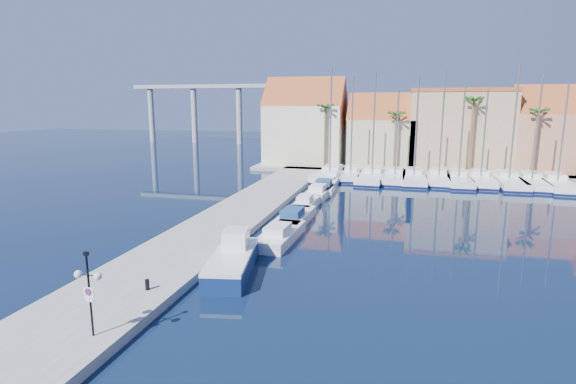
{
  "coord_description": "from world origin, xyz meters",
  "views": [
    {
      "loc": [
        4.77,
        -23.28,
        9.91
      ],
      "look_at": [
        -3.72,
        10.57,
        3.0
      ],
      "focal_mm": 28.0,
      "sensor_mm": 36.0,
      "label": 1
    }
  ],
  "objects": [
    {
      "name": "shore_north",
      "position": [
        10.0,
        48.0,
        0.25
      ],
      "size": [
        54.0,
        16.0,
        0.5
      ],
      "primitive_type": "cube",
      "color": "gray",
      "rests_on": "ground"
    },
    {
      "name": "palm_0",
      "position": [
        -6.0,
        42.0,
        9.08
      ],
      "size": [
        2.6,
        2.6,
        10.15
      ],
      "color": "brown",
      "rests_on": "shore_north"
    },
    {
      "name": "sailboat_0",
      "position": [
        -4.15,
        35.91,
        0.58
      ],
      "size": [
        3.9,
        12.07,
        14.46
      ],
      "rotation": [
        0.0,
        0.0,
        -0.07
      ],
      "color": "white",
      "rests_on": "ground"
    },
    {
      "name": "viaduct",
      "position": [
        -39.07,
        82.0,
        10.25
      ],
      "size": [
        48.0,
        2.2,
        14.45
      ],
      "color": "#9E9E99",
      "rests_on": "ground"
    },
    {
      "name": "building_2",
      "position": [
        13.0,
        48.0,
        6.26
      ],
      "size": [
        14.2,
        10.2,
        11.5
      ],
      "color": "tan",
      "rests_on": "shore_north"
    },
    {
      "name": "motorboat_west_5",
      "position": [
        -3.33,
        33.29,
        0.51
      ],
      "size": [
        2.36,
        5.95,
        1.4
      ],
      "rotation": [
        0.0,
        0.0,
        -0.09
      ],
      "color": "white",
      "rests_on": "ground"
    },
    {
      "name": "sailboat_5",
      "position": [
        9.7,
        36.37,
        0.59
      ],
      "size": [
        3.57,
        10.71,
        13.86
      ],
      "rotation": [
        0.0,
        0.0,
        -0.08
      ],
      "color": "white",
      "rests_on": "ground"
    },
    {
      "name": "sailboat_10",
      "position": [
        22.92,
        35.53,
        0.56
      ],
      "size": [
        3.61,
        11.6,
        12.37
      ],
      "rotation": [
        0.0,
        0.0,
        -0.05
      ],
      "color": "white",
      "rests_on": "ground"
    },
    {
      "name": "sailboat_1",
      "position": [
        -1.54,
        36.43,
        0.62
      ],
      "size": [
        3.06,
        9.04,
        13.25
      ],
      "rotation": [
        0.0,
        0.0,
        0.08
      ],
      "color": "white",
      "rests_on": "ground"
    },
    {
      "name": "building_1",
      "position": [
        2.0,
        47.0,
        5.3
      ],
      "size": [
        10.3,
        8.0,
        11.0
      ],
      "color": "tan",
      "rests_on": "shore_north"
    },
    {
      "name": "palm_2",
      "position": [
        14.0,
        42.0,
        10.02
      ],
      "size": [
        2.6,
        2.6,
        11.15
      ],
      "color": "brown",
      "rests_on": "shore_north"
    },
    {
      "name": "motorboat_west_2",
      "position": [
        -3.75,
        17.69,
        0.51
      ],
      "size": [
        1.85,
        5.62,
        1.4
      ],
      "rotation": [
        0.0,
        0.0,
        -0.01
      ],
      "color": "white",
      "rests_on": "ground"
    },
    {
      "name": "sailboat_2",
      "position": [
        1.41,
        35.8,
        0.57
      ],
      "size": [
        3.87,
        12.03,
        13.75
      ],
      "rotation": [
        0.0,
        0.0,
        -0.06
      ],
      "color": "white",
      "rests_on": "ground"
    },
    {
      "name": "motorboat_west_4",
      "position": [
        -3.53,
        26.91,
        0.51
      ],
      "size": [
        2.74,
        7.6,
        1.4
      ],
      "rotation": [
        0.0,
        0.0,
        0.05
      ],
      "color": "white",
      "rests_on": "ground"
    },
    {
      "name": "ground",
      "position": [
        0.0,
        0.0,
        0.0
      ],
      "size": [
        260.0,
        260.0,
        0.0
      ],
      "primitive_type": "plane",
      "color": "black",
      "rests_on": "ground"
    },
    {
      "name": "sailboat_9",
      "position": [
        20.32,
        35.97,
        0.58
      ],
      "size": [
        3.51,
        10.87,
        13.2
      ],
      "rotation": [
        0.0,
        0.0,
        -0.06
      ],
      "color": "white",
      "rests_on": "ground"
    },
    {
      "name": "building_0",
      "position": [
        -10.0,
        47.0,
        6.52
      ],
      "size": [
        12.3,
        9.0,
        13.5
      ],
      "color": "beige",
      "rests_on": "shore_north"
    },
    {
      "name": "sailboat_4",
      "position": [
        6.58,
        35.87,
        0.58
      ],
      "size": [
        3.0,
        11.01,
        13.5
      ],
      "rotation": [
        0.0,
        0.0,
        0.01
      ],
      "color": "white",
      "rests_on": "ground"
    },
    {
      "name": "sailboat_6",
      "position": [
        11.94,
        35.69,
        0.57
      ],
      "size": [
        2.88,
        10.54,
        12.1
      ],
      "rotation": [
        0.0,
        0.0,
        0.01
      ],
      "color": "white",
      "rests_on": "ground"
    },
    {
      "name": "sailboat_3",
      "position": [
        4.28,
        35.75,
        0.57
      ],
      "size": [
        3.16,
        10.19,
        11.54
      ],
      "rotation": [
        0.0,
        0.0,
        -0.05
      ],
      "color": "white",
      "rests_on": "ground"
    },
    {
      "name": "motorboat_west_1",
      "position": [
        -3.6,
        12.25,
        0.51
      ],
      "size": [
        2.38,
        6.92,
        1.4
      ],
      "rotation": [
        0.0,
        0.0,
        -0.03
      ],
      "color": "white",
      "rests_on": "ground"
    },
    {
      "name": "sailboat_8",
      "position": [
        17.78,
        36.15,
        0.59
      ],
      "size": [
        3.21,
        11.58,
        14.57
      ],
      "rotation": [
        0.0,
        0.0,
        -0.01
      ],
      "color": "white",
      "rests_on": "ground"
    },
    {
      "name": "palm_1",
      "position": [
        4.0,
        42.0,
        8.14
      ],
      "size": [
        2.6,
        2.6,
        9.15
      ],
      "color": "brown",
      "rests_on": "shore_north"
    },
    {
      "name": "motorboat_west_3",
      "position": [
        -3.53,
        23.56,
        0.51
      ],
      "size": [
        2.46,
        6.75,
        1.4
      ],
      "rotation": [
        0.0,
        0.0,
        -0.05
      ],
      "color": "white",
      "rests_on": "ground"
    },
    {
      "name": "sailboat_7",
      "position": [
        14.64,
        36.44,
        0.57
      ],
      "size": [
        3.02,
        10.62,
        11.71
      ],
      "rotation": [
        0.0,
        0.0,
        -0.02
      ],
      "color": "white",
      "rests_on": "ground"
    },
    {
      "name": "quay_west",
      "position": [
        -9.0,
        13.5,
        0.25
      ],
      "size": [
        6.0,
        77.0,
        0.5
      ],
      "primitive_type": "cube",
      "color": "gray",
      "rests_on": "ground"
    },
    {
      "name": "motorboat_west_0",
      "position": [
        -3.44,
        7.01,
        0.51
      ],
      "size": [
        2.41,
        6.7,
        1.4
      ],
      "rotation": [
        0.0,
        0.0,
        -0.04
      ],
      "color": "white",
      "rests_on": "ground"
    },
    {
      "name": "palm_3",
      "position": [
        22.0,
        42.0,
        8.61
      ],
      "size": [
        2.6,
        2.6,
        9.65
      ],
      "color": "brown",
      "rests_on": "shore_north"
    },
    {
      "name": "fishing_boat",
      "position": [
        -4.6,
        0.53,
        0.77
      ],
      "size": [
        3.35,
        6.93,
        2.33
      ],
      "rotation": [
        0.0,
        0.0,
        0.18
      ],
      "color": "navy",
      "rests_on": "ground"
    },
    {
      "name": "lamp_post",
      "position": [
        -7.16,
        -8.75,
        2.89
      ],
      "size": [
        1.24,
        0.33,
        3.64
      ],
      "rotation": [
        0.0,
        0.0,
        0.0
      ],
      "color": "black",
      "rests_on": "quay_west"
    },
    {
      "name": "building_3",
      "position": [
        25.0,
        47.0,
        5.86
      ],
      "size": [
        10.3,
        8.0,
        12.0
      ],
      "color": "#B4775B",
      "rests_on": "shore_north"
    },
    {
      "name": "bollard",
      "position": [
        -7.5,
        -4.05,
        0.78
      ],
      "size": [
        0.22,
        0.22,
        0.56
      ],
      "primitive_type": "cylinder",
      "color": "black",
      "rests_on": "quay_west"
    }
  ]
}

